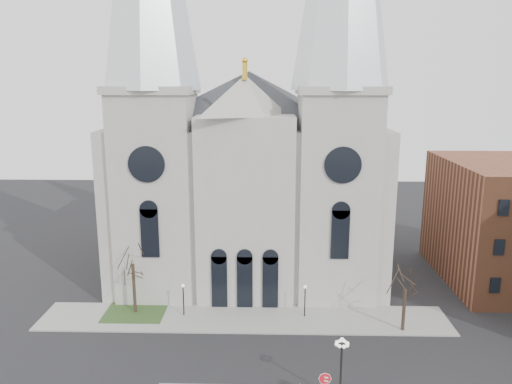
{
  "coord_description": "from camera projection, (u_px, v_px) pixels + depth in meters",
  "views": [
    {
      "loc": [
        2.33,
        -34.06,
        23.01
      ],
      "look_at": [
        1.28,
        8.0,
        13.52
      ],
      "focal_mm": 35.0,
      "sensor_mm": 36.0,
      "label": 1
    }
  ],
  "objects": [
    {
      "name": "sidewalk_far",
      "position": [
        244.0,
        318.0,
        49.05
      ],
      "size": [
        40.0,
        6.0,
        0.14
      ],
      "primitive_type": "cube",
      "color": "gray",
      "rests_on": "ground"
    },
    {
      "name": "grass_patch",
      "position": [
        136.0,
        312.0,
        50.29
      ],
      "size": [
        6.0,
        5.0,
        0.18
      ],
      "primitive_type": "cube",
      "color": "#28451D",
      "rests_on": "ground"
    },
    {
      "name": "cathedral",
      "position": [
        248.0,
        121.0,
        56.56
      ],
      "size": [
        33.0,
        26.66,
        54.0
      ],
      "color": "#A5A199",
      "rests_on": "ground"
    },
    {
      "name": "bg_building_brick",
      "position": [
        508.0,
        222.0,
        57.51
      ],
      "size": [
        14.0,
        18.0,
        14.0
      ],
      "primitive_type": "cube",
      "color": "brown",
      "rests_on": "ground"
    },
    {
      "name": "tree_left",
      "position": [
        133.0,
        261.0,
        49.08
      ],
      "size": [
        3.2,
        3.2,
        7.5
      ],
      "color": "black",
      "rests_on": "ground"
    },
    {
      "name": "tree_right",
      "position": [
        406.0,
        287.0,
        45.76
      ],
      "size": [
        3.2,
        3.2,
        6.0
      ],
      "color": "black",
      "rests_on": "ground"
    },
    {
      "name": "ped_lamp_left",
      "position": [
        183.0,
        294.0,
        49.18
      ],
      "size": [
        0.32,
        0.32,
        3.26
      ],
      "color": "black",
      "rests_on": "sidewalk_far"
    },
    {
      "name": "ped_lamp_right",
      "position": [
        305.0,
        296.0,
        48.89
      ],
      "size": [
        0.32,
        0.32,
        3.26
      ],
      "color": "black",
      "rests_on": "sidewalk_far"
    },
    {
      "name": "stop_sign",
      "position": [
        325.0,
        382.0,
        35.49
      ],
      "size": [
        0.89,
        0.35,
        2.6
      ],
      "rotation": [
        0.0,
        0.0,
        -0.36
      ],
      "color": "slate",
      "rests_on": "sidewalk_near"
    },
    {
      "name": "globe_lamp",
      "position": [
        341.0,
        361.0,
        35.78
      ],
      "size": [
        1.27,
        1.27,
        5.0
      ],
      "rotation": [
        0.0,
        0.0,
        0.2
      ],
      "color": "black",
      "rests_on": "sidewalk_near"
    }
  ]
}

